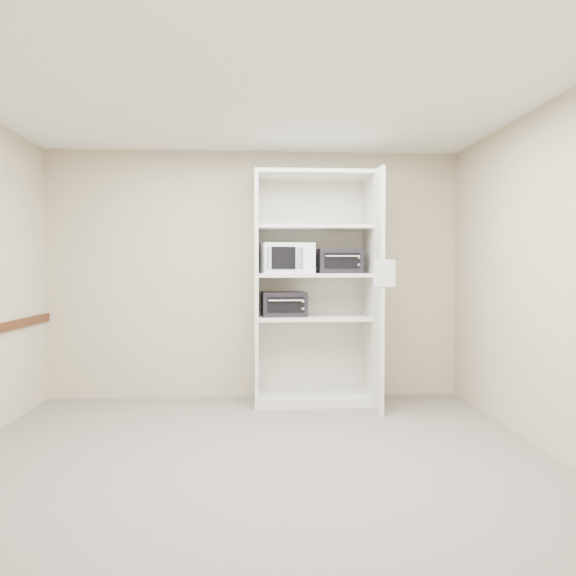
{
  "coord_description": "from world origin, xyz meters",
  "views": [
    {
      "loc": [
        0.0,
        -4.19,
        1.42
      ],
      "look_at": [
        0.33,
        1.31,
        1.23
      ],
      "focal_mm": 35.0,
      "sensor_mm": 36.0,
      "label": 1
    }
  ],
  "objects": [
    {
      "name": "shelving_unit",
      "position": [
        0.67,
        1.7,
        1.13
      ],
      "size": [
        1.24,
        0.92,
        2.42
      ],
      "color": "silver",
      "rests_on": "floor"
    },
    {
      "name": "microwave",
      "position": [
        0.34,
        1.67,
        1.53
      ],
      "size": [
        0.57,
        0.46,
        0.31
      ],
      "primitive_type": "cube",
      "rotation": [
        0.0,
        0.0,
        0.13
      ],
      "color": "white",
      "rests_on": "shelving_unit"
    },
    {
      "name": "toaster_oven_lower",
      "position": [
        0.31,
        1.69,
        1.05
      ],
      "size": [
        0.48,
        0.38,
        0.25
      ],
      "primitive_type": "cube",
      "rotation": [
        0.0,
        0.0,
        0.07
      ],
      "color": "black",
      "rests_on": "shelving_unit"
    },
    {
      "name": "floor",
      "position": [
        0.0,
        0.0,
        0.0
      ],
      "size": [
        4.5,
        4.0,
        0.01
      ],
      "primitive_type": "cube",
      "color": "#69635A",
      "rests_on": "ground"
    },
    {
      "name": "paper_sign",
      "position": [
        1.24,
        1.07,
        1.37
      ],
      "size": [
        0.2,
        0.01,
        0.25
      ],
      "primitive_type": "cube",
      "rotation": [
        0.0,
        0.0,
        0.01
      ],
      "color": "white",
      "rests_on": "shelving_unit"
    },
    {
      "name": "wall_front",
      "position": [
        0.0,
        -2.0,
        1.35
      ],
      "size": [
        4.5,
        0.02,
        2.7
      ],
      "primitive_type": "cube",
      "color": "beige",
      "rests_on": "ground"
    },
    {
      "name": "toaster_oven_upper",
      "position": [
        0.89,
        1.68,
        1.5
      ],
      "size": [
        0.45,
        0.35,
        0.26
      ],
      "primitive_type": "cube",
      "rotation": [
        0.0,
        0.0,
        0.02
      ],
      "color": "black",
      "rests_on": "shelving_unit"
    },
    {
      "name": "wall_right",
      "position": [
        2.25,
        0.0,
        1.35
      ],
      "size": [
        0.02,
        4.0,
        2.7
      ],
      "primitive_type": "cube",
      "color": "beige",
      "rests_on": "ground"
    },
    {
      "name": "wall_back",
      "position": [
        0.0,
        2.0,
        1.35
      ],
      "size": [
        4.5,
        0.02,
        2.7
      ],
      "primitive_type": "cube",
      "color": "beige",
      "rests_on": "ground"
    },
    {
      "name": "ceiling",
      "position": [
        0.0,
        0.0,
        2.7
      ],
      "size": [
        4.5,
        4.0,
        0.01
      ],
      "primitive_type": "cube",
      "color": "white"
    }
  ]
}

